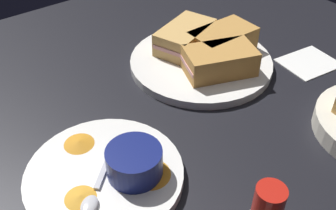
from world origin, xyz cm
name	(u,v)px	position (x,y,z in cm)	size (l,w,h in cm)	color
ground_plane	(206,112)	(0.00, 0.00, -1.50)	(110.00, 110.00, 3.00)	black
plate_sandwich_main	(201,62)	(-7.72, -10.22, 0.80)	(28.43, 28.43, 1.60)	white
sandwich_half_near	(220,61)	(-7.45, -4.83, 4.00)	(14.88, 11.74, 4.80)	#C68C42
sandwich_half_far	(223,41)	(-13.12, -9.95, 4.00)	(13.36, 7.79, 4.80)	#C68C42
sandwich_half_extra	(185,37)	(-8.00, -15.62, 4.00)	(14.82, 11.45, 4.80)	tan
ramekin_dark_sauce	(186,35)	(-9.04, -16.48, 3.85)	(7.29, 7.29, 4.21)	#0C144C
spoon_by_dark_ramekin	(198,56)	(-7.61, -10.96, 1.96)	(3.93, 9.91, 0.80)	silver
plate_chips_companion	(105,175)	(22.80, 3.53, 0.80)	(22.69, 22.69, 1.60)	white
ramekin_light_gravy	(134,161)	(19.40, 6.36, 3.86)	(7.90, 7.90, 4.22)	navy
spoon_by_gravy_ramekin	(93,197)	(26.41, 6.76, 1.96)	(8.33, 7.69, 0.80)	silver
plantain_chip_scatter	(112,169)	(21.82, 4.03, 1.90)	(16.93, 18.37, 0.60)	orange
paper_napkin_folded	(309,62)	(-25.82, 2.66, 0.20)	(11.00, 9.00, 0.40)	white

